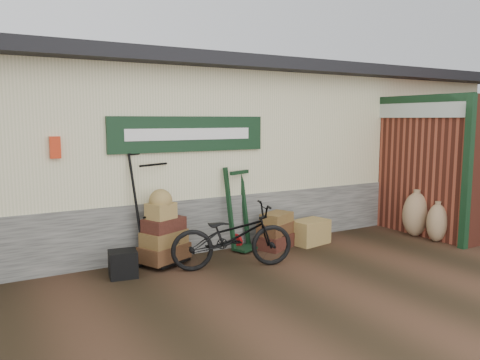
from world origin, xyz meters
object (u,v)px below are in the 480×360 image
at_px(suitcase_stack, 276,230).
at_px(wicker_hamper, 310,232).
at_px(porter_trolley, 154,207).
at_px(black_trunk, 123,264).
at_px(green_barrow, 239,209).
at_px(bicycle, 232,233).

height_order(suitcase_stack, wicker_hamper, suitcase_stack).
height_order(porter_trolley, suitcase_stack, porter_trolley).
xyz_separation_m(suitcase_stack, black_trunk, (-2.69, -0.20, -0.12)).
bearing_deg(green_barrow, porter_trolley, 158.81).
relative_size(green_barrow, suitcase_stack, 2.03).
xyz_separation_m(suitcase_stack, wicker_hamper, (0.67, -0.09, -0.09)).
distance_m(porter_trolley, black_trunk, 1.00).
distance_m(suitcase_stack, black_trunk, 2.70).
bearing_deg(wicker_hamper, bicycle, -164.85).
bearing_deg(wicker_hamper, porter_trolley, 173.60).
bearing_deg(porter_trolley, bicycle, -65.54).
xyz_separation_m(green_barrow, bicycle, (-0.58, -0.81, -0.17)).
bearing_deg(black_trunk, green_barrow, 11.03).
relative_size(green_barrow, wicker_hamper, 2.15).
xyz_separation_m(porter_trolley, wicker_hamper, (2.74, -0.31, -0.65)).
height_order(green_barrow, wicker_hamper, green_barrow).
xyz_separation_m(green_barrow, suitcase_stack, (0.59, -0.21, -0.39)).
bearing_deg(black_trunk, wicker_hamper, 1.72).
xyz_separation_m(porter_trolley, bicycle, (0.90, -0.81, -0.33)).
relative_size(black_trunk, bicycle, 0.21).
bearing_deg(bicycle, porter_trolley, 63.85).
height_order(porter_trolley, wicker_hamper, porter_trolley).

